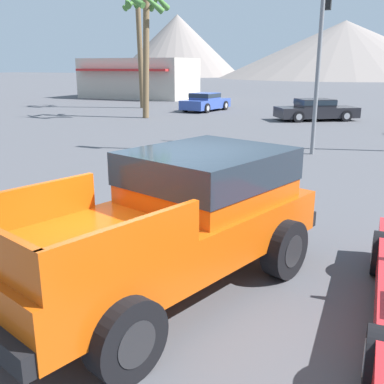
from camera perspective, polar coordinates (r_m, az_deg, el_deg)
ground_plane at (r=6.77m, az=-5.51°, el=-10.52°), size 320.00×320.00×0.00m
orange_pickup_truck at (r=6.17m, az=-1.65°, el=-2.55°), size 3.39×5.41×1.83m
parked_car_blue at (r=31.28m, az=1.72°, el=11.39°), size 2.32×4.26×1.21m
parked_car_dark at (r=26.70m, az=15.44°, el=10.08°), size 4.72×3.92×1.19m
traffic_light_main at (r=17.87m, az=22.76°, el=18.67°), size 3.79×0.38×6.12m
palm_tree_tall at (r=33.85m, az=-6.65°, el=21.84°), size 2.42×2.57×9.14m
palm_tree_short at (r=27.07m, az=-6.11°, el=20.85°), size 2.83×2.84×7.20m
storefront_building at (r=44.37m, az=-6.76°, el=14.15°), size 10.31×6.31×3.65m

